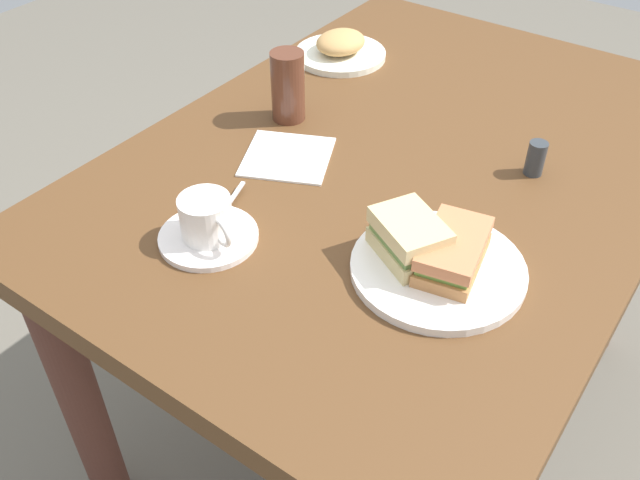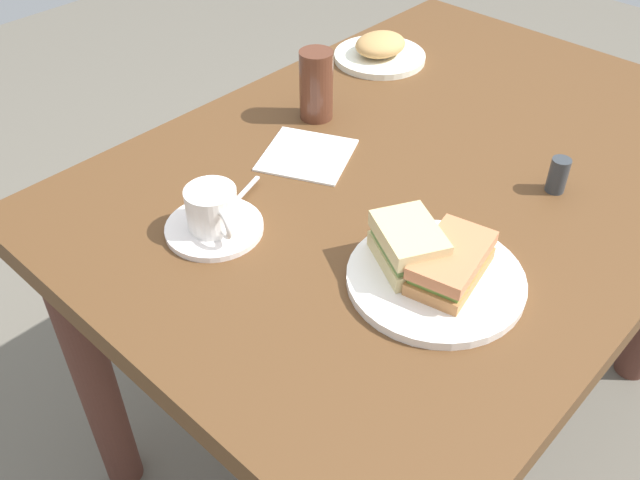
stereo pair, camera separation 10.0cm
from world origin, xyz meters
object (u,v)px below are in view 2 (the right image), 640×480
Objects in this scene: spoon at (238,198)px; napkin at (307,155)px; dining_table at (419,214)px; sandwich_back at (408,245)px; sandwich_front at (451,263)px; coffee_cup at (212,208)px; salt_shaker at (558,175)px; drinking_glass at (316,85)px; coffee_saucer at (214,228)px; sandwich_plate at (435,279)px; side_plate at (380,57)px.

spoon is 0.65× the size of napkin.
dining_table is 9.23× the size of sandwich_back.
sandwich_front reaches higher than dining_table.
sandwich_back is (0.02, -0.06, 0.01)m from sandwich_front.
coffee_cup is 0.72× the size of napkin.
salt_shaker is 0.47m from drinking_glass.
dining_table is 0.42m from coffee_saucer.
dining_table is 8.27× the size of sandwich_front.
sandwich_plate is 1.68× the size of sandwich_front.
dining_table is 8.21× the size of coffee_saucer.
spoon reaches higher than coffee_saucer.
dining_table is at bearing 162.28° from coffee_saucer.
drinking_glass reaches higher than coffee_saucer.
sandwich_front reaches higher than salt_shaker.
coffee_cup is (0.13, -0.27, -0.00)m from sandwich_back.
drinking_glass is (-0.22, -0.44, 0.06)m from sandwich_plate.
sandwich_front is 0.39m from napkin.
drinking_glass is (-0.29, -0.10, 0.05)m from spoon.
side_plate is (-0.51, -0.46, -0.04)m from sandwich_back.
coffee_saucer reaches higher than dining_table.
sandwich_back and coffee_cup have the same top height.
coffee_saucer is 0.67m from side_plate.
salt_shaker is at bearing 119.04° from napkin.
coffee_cup is (0.00, 0.00, 0.04)m from coffee_saucer.
sandwich_back reaches higher than side_plate.
sandwich_back is at bearing 116.12° from coffee_cup.
dining_table is 0.37m from spoon.
drinking_glass is (0.10, -0.46, 0.04)m from salt_shaker.
sandwich_back is 2.22× the size of salt_shaker.
salt_shaker reaches higher than spoon.
sandwich_front is at bearing 114.19° from coffee_saucer.
spoon is at bearing -160.81° from coffee_cup.
coffee_cup is at bearing 16.75° from side_plate.
coffee_cup is at bearing -66.40° from sandwich_plate.
spoon is at bearing -42.80° from salt_shaker.
spoon is at bearing -77.53° from sandwich_front.
dining_table is at bearing -141.18° from sandwich_plate.
sandwich_plate is 4.15× the size of salt_shaker.
coffee_saucer is (0.15, -0.33, -0.03)m from sandwich_front.
side_plate is 1.35× the size of napkin.
napkin is at bearing 36.49° from drinking_glass.
coffee_saucer is 0.76× the size of side_plate.
napkin is at bearing -107.13° from sandwich_plate.
coffee_cup reaches higher than dining_table.
sandwich_back reaches higher than coffee_saucer.
coffee_saucer is 0.57m from salt_shaker.
dining_table is 9.35× the size of drinking_glass.
spoon is 0.18m from napkin.
coffee_saucer is at bearing -107.29° from coffee_cup.
salt_shaker reaches higher than coffee_saucer.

